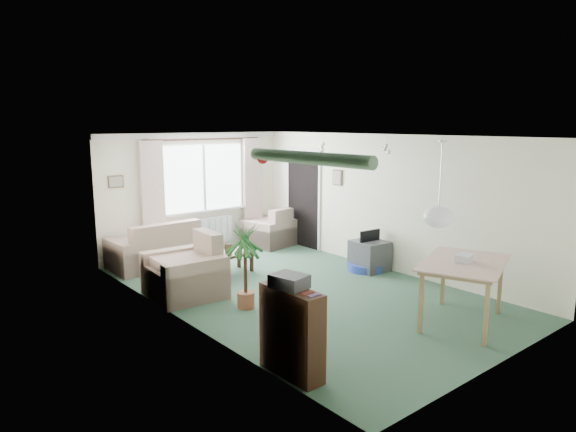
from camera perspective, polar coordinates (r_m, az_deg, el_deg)
ground at (r=8.12m, az=1.36°, el=-8.30°), size 6.50×6.50×0.00m
window at (r=10.51m, az=-9.38°, el=4.22°), size 1.80×0.03×1.30m
curtain_rod at (r=10.39m, az=-9.28°, el=8.41°), size 2.60×0.03×0.03m
curtain_left at (r=9.92m, az=-14.80°, el=2.32°), size 0.45×0.08×2.00m
curtain_right at (r=11.07m, az=-3.93°, el=3.44°), size 0.45×0.08×2.00m
radiator at (r=10.65m, az=-9.10°, el=-1.69°), size 1.20×0.10×0.55m
doorway at (r=10.78m, az=1.73°, el=1.82°), size 0.03×0.95×2.00m
pendant_lamp at (r=6.41m, az=16.39°, el=-0.12°), size 0.36×0.36×0.36m
tinsel_garland at (r=4.71m, az=2.09°, el=6.48°), size 1.60×1.60×0.12m
bauble_cluster_a at (r=9.24m, az=3.90°, el=7.99°), size 0.20×0.20×0.20m
bauble_cluster_b at (r=8.64m, az=10.89°, el=7.67°), size 0.20×0.20×0.20m
wall_picture_back at (r=9.73m, az=-18.60°, el=3.64°), size 0.28×0.03×0.22m
wall_picture_right at (r=9.98m, az=5.52°, el=4.28°), size 0.03×0.24×0.30m
sofa at (r=9.68m, az=-14.31°, el=-2.96°), size 1.71×0.94×0.84m
armchair_corner at (r=10.96m, az=-2.11°, el=-1.17°), size 1.06×1.02×0.82m
armchair_left at (r=7.92m, az=-11.47°, el=-5.41°), size 1.08×1.13×0.95m
coffee_table at (r=9.03m, az=-6.55°, el=-5.21°), size 0.86×0.52×0.37m
photo_frame at (r=8.95m, az=-6.65°, el=-3.60°), size 0.12×0.06×0.16m
bookshelf at (r=5.42m, az=0.41°, el=-12.78°), size 0.27×0.77×0.94m
hifi_box at (r=5.26m, az=0.14°, el=-7.26°), size 0.35×0.40×0.14m
houseplant at (r=7.26m, az=-4.76°, el=-5.53°), size 0.68×0.68×1.23m
dining_table at (r=7.13m, az=18.81°, el=-8.12°), size 1.52×1.28×0.81m
gift_box at (r=6.99m, az=19.00°, el=-4.53°), size 0.29×0.24×0.12m
tv_cube at (r=9.25m, az=9.03°, el=-4.37°), size 0.57×0.62×0.53m
pet_bed at (r=9.29m, az=8.65°, el=-5.58°), size 0.66×0.66×0.13m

